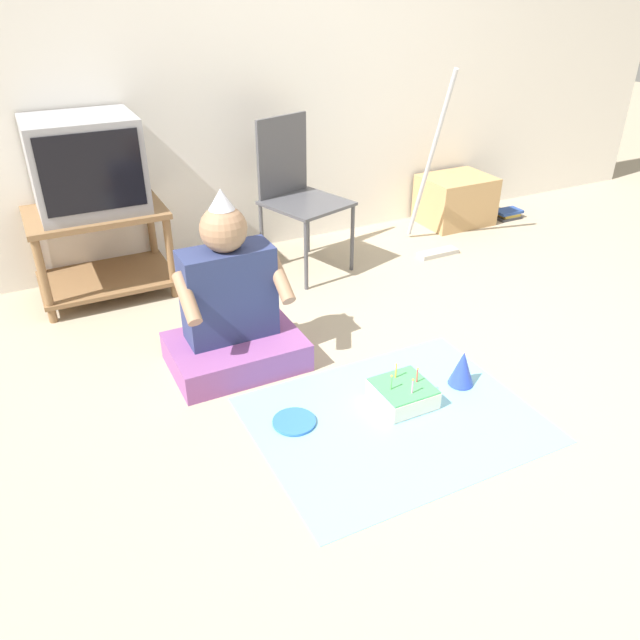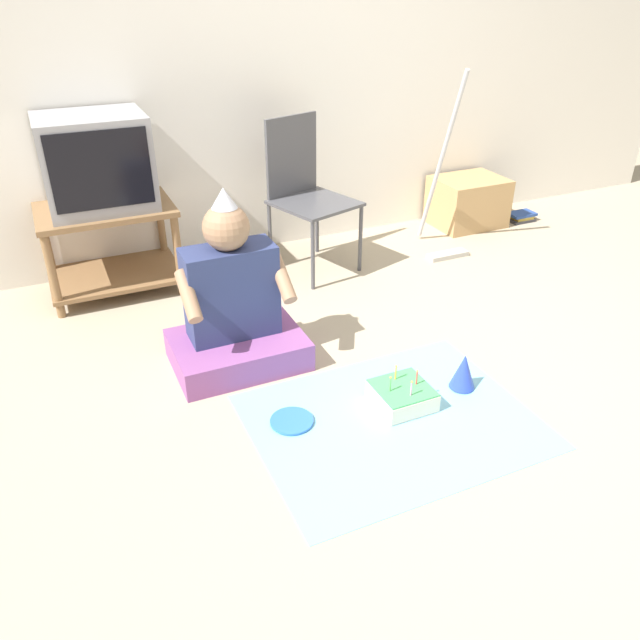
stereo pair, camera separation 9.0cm
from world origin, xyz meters
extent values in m
plane|color=tan|center=(0.00, 0.00, 0.00)|extent=(16.00, 16.00, 0.00)
cube|color=white|center=(0.00, 2.04, 1.27)|extent=(6.40, 0.06, 2.55)
cube|color=olive|center=(-1.23, 1.76, 0.49)|extent=(0.73, 0.51, 0.03)
cube|color=olive|center=(-1.23, 1.76, 0.09)|extent=(0.73, 0.51, 0.02)
cylinder|color=olive|center=(-1.56, 1.54, 0.25)|extent=(0.04, 0.04, 0.50)
cylinder|color=olive|center=(-0.90, 1.54, 0.25)|extent=(0.04, 0.04, 0.50)
cylinder|color=olive|center=(-1.56, 1.98, 0.25)|extent=(0.04, 0.04, 0.50)
cylinder|color=olive|center=(-0.90, 1.98, 0.25)|extent=(0.04, 0.04, 0.50)
cube|color=#99999E|center=(-1.23, 1.77, 0.75)|extent=(0.55, 0.45, 0.49)
cube|color=black|center=(-1.23, 1.54, 0.76)|extent=(0.49, 0.01, 0.39)
cube|color=#4C4C51|center=(-0.06, 1.53, 0.43)|extent=(0.54, 0.55, 0.02)
cube|color=#4C4C51|center=(-0.12, 1.72, 0.67)|extent=(0.36, 0.13, 0.48)
cylinder|color=#4C4C51|center=(-0.18, 1.28, 0.22)|extent=(0.02, 0.02, 0.43)
cylinder|color=#4C4C51|center=(0.19, 1.39, 0.22)|extent=(0.02, 0.02, 0.43)
cylinder|color=#4C4C51|center=(-0.30, 1.66, 0.22)|extent=(0.02, 0.02, 0.43)
cylinder|color=#4C4C51|center=(0.07, 1.77, 0.22)|extent=(0.02, 0.02, 0.43)
cube|color=tan|center=(1.27, 1.79, 0.17)|extent=(0.49, 0.39, 0.34)
cube|color=#B2ADA3|center=(0.81, 1.34, 0.01)|extent=(0.28, 0.09, 0.03)
cylinder|color=#B7B7BC|center=(0.81, 1.51, 0.59)|extent=(0.03, 0.37, 1.13)
cube|color=#333338|center=(1.69, 1.68, 0.01)|extent=(0.19, 0.15, 0.02)
cube|color=#A88933|center=(1.69, 1.68, 0.03)|extent=(0.15, 0.13, 0.02)
cube|color=#284793|center=(1.70, 1.68, 0.05)|extent=(0.20, 0.13, 0.02)
cube|color=#8C4C8C|center=(-0.83, 0.71, 0.07)|extent=(0.61, 0.44, 0.14)
cube|color=navy|center=(-0.83, 0.75, 0.36)|extent=(0.42, 0.19, 0.44)
sphere|color=#9E7556|center=(-0.83, 0.75, 0.67)|extent=(0.21, 0.21, 0.21)
cone|color=silver|center=(-0.83, 0.75, 0.81)|extent=(0.11, 0.11, 0.09)
cylinder|color=#9E7556|center=(-1.04, 0.65, 0.43)|extent=(0.06, 0.23, 0.19)
cylinder|color=#9E7556|center=(-0.61, 0.65, 0.43)|extent=(0.06, 0.23, 0.19)
cube|color=#7FC6E0|center=(-0.38, 0.01, 0.00)|extent=(1.15, 0.90, 0.01)
cube|color=#F4E0C6|center=(-0.29, 0.10, 0.05)|extent=(0.23, 0.23, 0.08)
cube|color=#4CB266|center=(-0.29, 0.10, 0.09)|extent=(0.23, 0.23, 0.01)
cylinder|color=#EA4C4C|center=(-0.22, 0.09, 0.12)|extent=(0.01, 0.01, 0.07)
sphere|color=#FFCC4C|center=(-0.22, 0.09, 0.16)|extent=(0.01, 0.01, 0.01)
cylinder|color=yellow|center=(-0.29, 0.16, 0.12)|extent=(0.01, 0.01, 0.07)
sphere|color=#FFCC4C|center=(-0.29, 0.16, 0.16)|extent=(0.01, 0.01, 0.01)
cylinder|color=#66C666|center=(-0.35, 0.09, 0.12)|extent=(0.01, 0.01, 0.07)
sphere|color=#FFCC4C|center=(-0.35, 0.09, 0.16)|extent=(0.01, 0.01, 0.01)
cylinder|color=#E58CCC|center=(-0.29, 0.03, 0.12)|extent=(0.01, 0.01, 0.07)
sphere|color=#FFCC4C|center=(-0.29, 0.03, 0.16)|extent=(0.01, 0.01, 0.01)
cone|color=blue|center=(0.03, 0.09, 0.09)|extent=(0.12, 0.12, 0.17)
cylinder|color=blue|center=(-0.77, 0.18, 0.01)|extent=(0.18, 0.18, 0.01)
camera|label=1|loc=(-1.59, -1.70, 1.66)|focal=35.00mm
camera|label=2|loc=(-1.51, -1.74, 1.66)|focal=35.00mm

